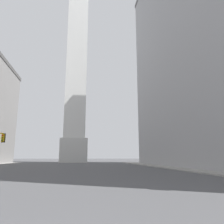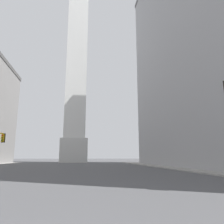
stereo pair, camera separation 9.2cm
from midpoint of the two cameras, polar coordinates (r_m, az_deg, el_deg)
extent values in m
cube|color=gray|center=(29.11, 21.97, -13.85)|extent=(5.00, 76.28, 0.15)
cube|color=silver|center=(66.14, -9.85, -9.90)|extent=(7.76, 7.76, 6.86)
cube|color=silver|center=(76.56, -8.85, 18.79)|extent=(6.21, 6.21, 66.71)
cube|color=#E5B20F|center=(35.75, -26.57, -6.06)|extent=(0.35, 0.35, 1.10)
cube|color=black|center=(35.92, -26.47, -6.09)|extent=(0.58, 0.05, 1.32)
sphere|color=red|center=(35.60, -26.63, -5.49)|extent=(0.22, 0.22, 0.22)
sphere|color=#483506|center=(35.57, -26.68, -6.03)|extent=(0.22, 0.22, 0.22)
sphere|color=#073410|center=(35.55, -26.73, -6.58)|extent=(0.22, 0.22, 0.22)
camera|label=1|loc=(0.05, -89.95, -0.01)|focal=35.00mm
camera|label=2|loc=(0.05, 90.05, 0.01)|focal=35.00mm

